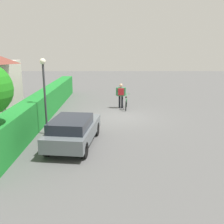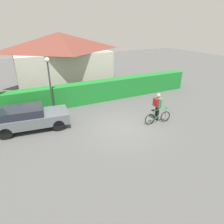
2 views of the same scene
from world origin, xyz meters
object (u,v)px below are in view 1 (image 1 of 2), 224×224
Objects in this scene: person_rider at (121,93)px; street_lamp at (44,85)px; parked_car_near at (73,130)px; bicycle at (126,103)px.

person_rider is 6.83m from street_lamp.
parked_car_near is 7.42m from person_rider.
parked_car_near is 2.36× the size of bicycle.
person_rider is at bearing -34.71° from street_lamp.
bicycle is 0.79m from person_rider.
person_rider reaches higher than bicycle.
street_lamp is (-5.31, 4.17, 2.04)m from bicycle.
bicycle is at bearing -20.89° from parked_car_near.
parked_car_near is 7.37m from bicycle.
bicycle is at bearing -117.25° from person_rider.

